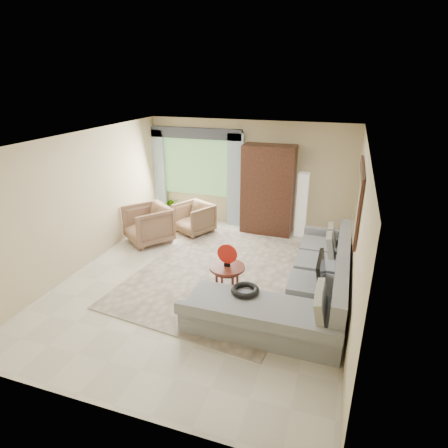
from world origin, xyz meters
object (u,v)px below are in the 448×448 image
(coffee_table, at_px, (227,281))
(armchair_right, at_px, (194,218))
(potted_plant, at_px, (171,208))
(tv_screen, at_px, (321,272))
(sectional_sofa, at_px, (303,290))
(armoire, at_px, (268,190))
(floor_lamp, at_px, (302,205))
(armchair_left, at_px, (148,224))

(coffee_table, bearing_deg, armchair_right, 123.52)
(potted_plant, bearing_deg, coffee_table, -50.83)
(armchair_right, bearing_deg, tv_screen, -9.66)
(sectional_sofa, distance_m, coffee_table, 1.26)
(tv_screen, xyz_separation_m, armoire, (-1.50, 3.01, 0.33))
(armchair_right, relative_size, floor_lamp, 0.53)
(tv_screen, height_order, potted_plant, tv_screen)
(armchair_left, xyz_separation_m, potted_plant, (-0.16, 1.51, -0.12))
(tv_screen, bearing_deg, floor_lamp, 102.85)
(tv_screen, xyz_separation_m, potted_plant, (-4.07, 3.08, -0.42))
(sectional_sofa, xyz_separation_m, armchair_left, (-3.65, 1.46, 0.14))
(tv_screen, bearing_deg, potted_plant, 142.92)
(armchair_left, height_order, armoire, armoire)
(potted_plant, height_order, floor_lamp, floor_lamp)
(potted_plant, xyz_separation_m, armoire, (2.57, -0.07, 0.75))
(armchair_right, bearing_deg, coffee_table, -28.78)
(potted_plant, bearing_deg, armchair_right, -36.14)
(floor_lamp, bearing_deg, armchair_left, -155.03)
(coffee_table, distance_m, potted_plant, 4.06)
(sectional_sofa, distance_m, floor_lamp, 3.03)
(armchair_right, height_order, potted_plant, armchair_right)
(floor_lamp, bearing_deg, sectional_sofa, -81.67)
(armchair_left, relative_size, floor_lamp, 0.62)
(armchair_left, height_order, potted_plant, armchair_left)
(floor_lamp, bearing_deg, armchair_right, -164.77)
(tv_screen, distance_m, coffee_table, 1.56)
(coffee_table, relative_size, armchair_left, 0.64)
(coffee_table, distance_m, armchair_left, 2.91)
(tv_screen, distance_m, armoire, 3.38)
(potted_plant, xyz_separation_m, floor_lamp, (3.37, -0.01, 0.45))
(tv_screen, height_order, floor_lamp, floor_lamp)
(sectional_sofa, relative_size, potted_plant, 5.74)
(floor_lamp, bearing_deg, tv_screen, -77.15)
(armchair_left, distance_m, floor_lamp, 3.56)
(tv_screen, bearing_deg, armoire, 116.51)
(tv_screen, relative_size, coffee_table, 1.24)
(armchair_right, distance_m, floor_lamp, 2.56)
(sectional_sofa, xyz_separation_m, potted_plant, (-3.81, 2.97, 0.02))
(armchair_left, bearing_deg, sectional_sofa, 15.88)
(potted_plant, bearing_deg, tv_screen, -37.08)
(armchair_left, distance_m, armoire, 2.88)
(tv_screen, distance_m, armchair_left, 4.23)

